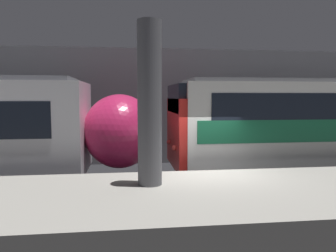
# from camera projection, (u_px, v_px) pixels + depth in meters

# --- Properties ---
(ground_plane) EXTENTS (120.00, 120.00, 0.00)m
(ground_plane) POSITION_uv_depth(u_px,v_px,m) (208.00, 211.00, 8.97)
(ground_plane) COLOR black
(platform) EXTENTS (40.00, 3.74, 1.13)m
(platform) POSITION_uv_depth(u_px,v_px,m) (229.00, 215.00, 7.07)
(platform) COLOR gray
(platform) RESTS_ON ground
(station_rear_barrier) EXTENTS (50.00, 0.15, 5.32)m
(station_rear_barrier) POSITION_uv_depth(u_px,v_px,m) (174.00, 106.00, 15.30)
(station_rear_barrier) COLOR gray
(station_rear_barrier) RESTS_ON ground
(support_pillar_near) EXTENTS (0.54, 0.54, 3.65)m
(support_pillar_near) POSITION_uv_depth(u_px,v_px,m) (150.00, 104.00, 7.28)
(support_pillar_near) COLOR #56565B
(support_pillar_near) RESTS_ON platform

